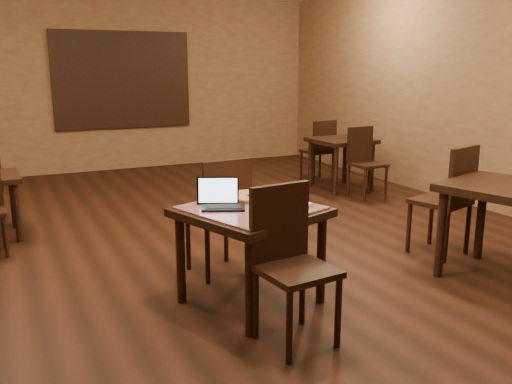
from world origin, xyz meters
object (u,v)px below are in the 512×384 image
laptop (221,199)px  other_table_a_chair_far (321,147)px  chair_main_near (289,255)px  other_table_a_chair_near (364,158)px  pizza_pan (252,198)px  other_table_a (341,147)px  other_table_c (504,201)px  other_table_c_chair_far (450,195)px  tiled_table (251,220)px  chair_main_far (222,210)px

laptop → other_table_a_chair_far: bearing=72.4°
chair_main_near → other_table_a_chair_near: 4.22m
laptop → pizza_pan: laptop is taller
other_table_a → other_table_c: other_table_c is taller
chair_main_near → laptop: 0.77m
other_table_c_chair_far → other_table_a: bearing=-120.1°
tiled_table → chair_main_far: (0.01, 0.61, -0.07)m
laptop → other_table_c_chair_far: (2.35, 0.05, -0.22)m
other_table_a → other_table_a_chair_near: (-0.00, -0.57, -0.08)m
pizza_pan → other_table_c_chair_far: size_ratio=0.33×
other_table_a_chair_near → chair_main_near: bearing=-135.5°
pizza_pan → other_table_c_chair_far: (2.03, -0.09, -0.16)m
chair_main_far → other_table_a: 3.76m
other_table_a_chair_near → other_table_c_chair_far: 2.43m
chair_main_far → other_table_a_chair_near: size_ratio=1.07×
laptop → other_table_a: bearing=67.3°
chair_main_near → other_table_a_chair_far: (2.90, 4.21, -0.04)m
pizza_pan → other_table_a_chair_far: other_table_a_chair_far is taller
chair_main_far → other_table_c: (2.11, -1.09, 0.10)m
chair_main_near → chair_main_far: 1.22m
chair_main_far → pizza_pan: chair_main_far is taller
other_table_a_chair_far → tiled_table: bearing=49.0°
chair_main_far → pizza_pan: size_ratio=2.92×
other_table_a → other_table_c: 3.59m
other_table_a_chair_far → other_table_a_chair_near: bearing=87.4°
tiled_table → laptop: laptop is taller
other_table_a → laptop: bearing=-138.7°
laptop → other_table_a_chair_near: bearing=61.3°
other_table_c → pizza_pan: bearing=144.6°
other_table_a_chair_near → other_table_c: (-0.76, -2.95, 0.14)m
chair_main_far → other_table_c: chair_main_far is taller
laptop → other_table_a: laptop is taller
laptop → other_table_a: (3.09, 2.93, -0.19)m
laptop → other_table_c: bearing=9.8°
tiled_table → other_table_a: (2.89, 3.03, -0.04)m
chair_main_near → other_table_a: 4.66m
pizza_pan → laptop: bearing=-156.4°
tiled_table → chair_main_near: (-0.01, -0.61, -0.07)m
other_table_a_chair_far → laptop: bearing=46.3°
other_table_a_chair_near → other_table_a_chair_far: size_ratio=1.00×
pizza_pan → other_table_c_chair_far: bearing=-2.5°
tiled_table → chair_main_near: size_ratio=1.13×
other_table_a_chair_near → laptop: bearing=-144.7°
chair_main_near → other_table_a_chair_near: size_ratio=1.07×
chair_main_far → laptop: (-0.21, -0.51, 0.23)m
laptop → pizza_pan: (0.32, 0.14, -0.05)m
other_table_a_chair_far → other_table_c: 4.15m
pizza_pan → other_table_a: 3.94m
tiled_table → chair_main_near: chair_main_near is taller
tiled_table → other_table_c_chair_far: (2.15, 0.15, -0.06)m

